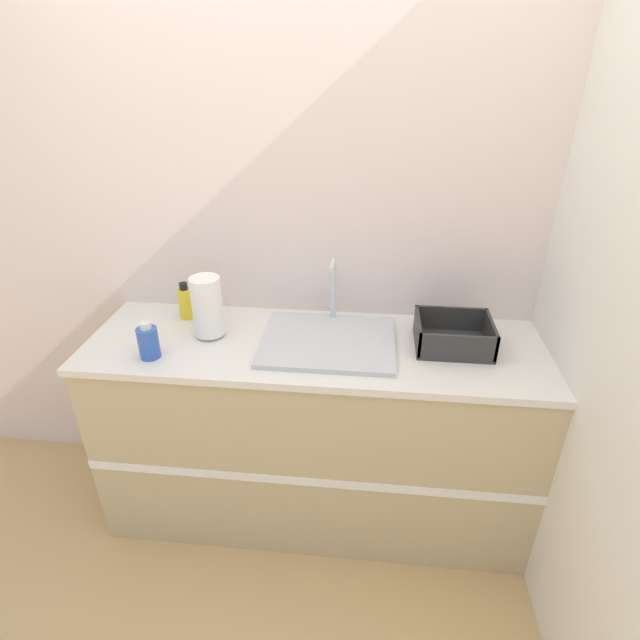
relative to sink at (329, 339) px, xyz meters
The scene contains 9 objects.
ground_plane 0.97m from the sink, 99.97° to the right, with size 12.00×12.00×0.00m, color tan.
wall_back 0.48m from the sink, 99.53° to the left, with size 4.22×0.06×2.60m.
wall_right 0.96m from the sink, ahead, with size 0.06×2.57×2.60m.
counter_cabinet 0.47m from the sink, behind, with size 1.84×0.59×0.91m.
sink is the anchor object (origin of this frame).
paper_towel_roll 0.50m from the sink, behind, with size 0.12×0.12×0.26m.
dish_rack 0.49m from the sink, ahead, with size 0.29×0.24×0.11m.
bottle_blue 0.69m from the sink, 165.20° to the right, with size 0.08×0.08×0.15m.
bottle_yellow 0.66m from the sink, 166.75° to the left, with size 0.06×0.06×0.17m.
Camera 1 is at (0.20, -1.42, 1.93)m, focal length 28.00 mm.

